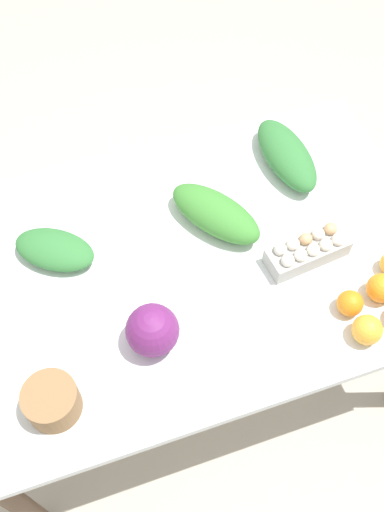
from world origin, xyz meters
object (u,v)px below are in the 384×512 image
object	(u,v)px
greens_bunch_kale	(215,213)
greens_bunch_scallion	(55,250)
orange_0	(350,303)
orange_3	(381,288)
cabbage_purple	(152,330)
egg_carton	(308,250)
greens_bunch_chard	(286,155)
orange_5	(367,330)
paper_bag	(52,401)

from	to	relation	value
greens_bunch_kale	greens_bunch_scallion	distance (m)	0.49
greens_bunch_kale	orange_0	world-z (taller)	greens_bunch_kale
greens_bunch_kale	orange_3	size ratio (longest dim) A/B	3.73
cabbage_purple	egg_carton	world-z (taller)	cabbage_purple
greens_bunch_chard	orange_5	size ratio (longest dim) A/B	3.93
orange_3	greens_bunch_scallion	bearing A→B (deg)	-26.73
cabbage_purple	egg_carton	bearing A→B (deg)	-167.15
greens_bunch_scallion	orange_5	bearing A→B (deg)	144.71
egg_carton	paper_bag	size ratio (longest dim) A/B	1.83
greens_bunch_scallion	orange_0	bearing A→B (deg)	149.39
paper_bag	egg_carton	bearing A→B (deg)	-165.27
cabbage_purple	greens_bunch_kale	xyz separation A→B (m)	(-0.29, -0.32, -0.02)
egg_carton	greens_bunch_kale	bearing A→B (deg)	-50.64
cabbage_purple	greens_bunch_kale	bearing A→B (deg)	-132.34
greens_bunch_scallion	orange_3	bearing A→B (deg)	153.27
paper_bag	orange_5	bearing A→B (deg)	174.87
cabbage_purple	orange_5	world-z (taller)	cabbage_purple
paper_bag	greens_bunch_scallion	size ratio (longest dim) A/B	0.57
orange_3	paper_bag	bearing A→B (deg)	1.64
greens_bunch_kale	greens_bunch_chard	xyz separation A→B (m)	(-0.30, -0.15, -0.00)
greens_bunch_chard	orange_5	world-z (taller)	greens_bunch_chard
greens_bunch_scallion	greens_bunch_chard	distance (m)	0.79
egg_carton	orange_5	world-z (taller)	egg_carton
greens_bunch_scallion	orange_3	size ratio (longest dim) A/B	2.91
greens_bunch_scallion	orange_0	world-z (taller)	same
paper_bag	greens_bunch_scallion	distance (m)	0.46
greens_bunch_kale	cabbage_purple	bearing A→B (deg)	47.66
orange_3	orange_0	bearing A→B (deg)	7.24
greens_bunch_scallion	cabbage_purple	bearing A→B (deg)	118.69
orange_0	greens_bunch_chard	bearing A→B (deg)	-95.29
egg_carton	greens_bunch_scallion	bearing A→B (deg)	-25.50
greens_bunch_kale	orange_5	world-z (taller)	greens_bunch_kale
paper_bag	orange_0	distance (m)	0.82
greens_bunch_kale	greens_bunch_chard	world-z (taller)	greens_bunch_kale
orange_5	paper_bag	bearing A→B (deg)	-5.13
greens_bunch_kale	greens_bunch_scallion	size ratio (longest dim) A/B	1.28
greens_bunch_kale	orange_0	distance (m)	0.47
paper_bag	orange_3	world-z (taller)	paper_bag
orange_5	greens_bunch_kale	bearing A→B (deg)	-62.55
paper_bag	greens_bunch_chard	bearing A→B (deg)	-147.33
orange_5	greens_bunch_scallion	bearing A→B (deg)	-35.29
greens_bunch_chard	orange_5	xyz separation A→B (m)	(0.05, 0.64, -0.01)
egg_carton	greens_bunch_kale	size ratio (longest dim) A/B	0.82
greens_bunch_chard	orange_0	bearing A→B (deg)	84.71
orange_0	orange_5	world-z (taller)	orange_5
greens_bunch_kale	egg_carton	bearing A→B (deg)	135.81
cabbage_purple	greens_bunch_chard	size ratio (longest dim) A/B	0.44
greens_bunch_scallion	greens_bunch_chard	size ratio (longest dim) A/B	0.75
cabbage_purple	orange_0	bearing A→B (deg)	171.63
paper_bag	greens_bunch_scallion	xyz separation A→B (m)	(-0.09, -0.45, -0.01)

